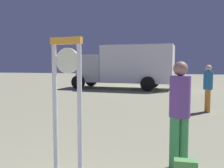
{
  "coord_description": "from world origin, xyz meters",
  "views": [
    {
      "loc": [
        1.16,
        -0.65,
        1.7
      ],
      "look_at": [
        -0.09,
        5.22,
        1.2
      ],
      "focal_mm": 39.58,
      "sensor_mm": 36.0,
      "label": 1
    }
  ],
  "objects_px": {
    "standing_clock": "(67,93)",
    "person_near_clock": "(180,109)",
    "person_distant": "(208,86)",
    "box_truck_near": "(128,65)"
  },
  "relations": [
    {
      "from": "person_distant",
      "to": "box_truck_near",
      "type": "height_order",
      "value": "box_truck_near"
    },
    {
      "from": "standing_clock",
      "to": "person_near_clock",
      "type": "distance_m",
      "value": 1.8
    },
    {
      "from": "standing_clock",
      "to": "person_distant",
      "type": "xyz_separation_m",
      "value": [
        2.88,
        5.7,
        -0.35
      ]
    },
    {
      "from": "person_near_clock",
      "to": "person_distant",
      "type": "xyz_separation_m",
      "value": [
        1.24,
        5.01,
        -0.05
      ]
    },
    {
      "from": "standing_clock",
      "to": "person_distant",
      "type": "bearing_deg",
      "value": 63.21
    },
    {
      "from": "person_distant",
      "to": "box_truck_near",
      "type": "xyz_separation_m",
      "value": [
        -3.93,
        7.42,
        0.65
      ]
    },
    {
      "from": "person_distant",
      "to": "standing_clock",
      "type": "bearing_deg",
      "value": -116.79
    },
    {
      "from": "person_near_clock",
      "to": "box_truck_near",
      "type": "height_order",
      "value": "box_truck_near"
    },
    {
      "from": "standing_clock",
      "to": "box_truck_near",
      "type": "distance_m",
      "value": 13.16
    },
    {
      "from": "standing_clock",
      "to": "box_truck_near",
      "type": "relative_size",
      "value": 0.31
    }
  ]
}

